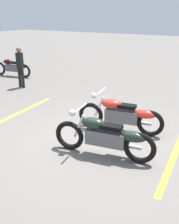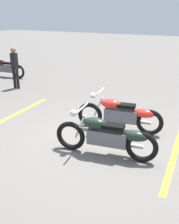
# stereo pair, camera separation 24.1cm
# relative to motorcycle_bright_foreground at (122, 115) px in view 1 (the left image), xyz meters

# --- Properties ---
(ground_plane) EXTENTS (60.00, 60.00, 0.00)m
(ground_plane) POSITION_rel_motorcycle_bright_foreground_xyz_m (0.32, 0.67, -0.46)
(ground_plane) COLOR #66605B
(motorcycle_bright_foreground) EXTENTS (2.22, 0.68, 1.04)m
(motorcycle_bright_foreground) POSITION_rel_motorcycle_bright_foreground_xyz_m (0.00, 0.00, 0.00)
(motorcycle_bright_foreground) COLOR black
(motorcycle_bright_foreground) RESTS_ON ground
(motorcycle_dark_foreground) EXTENTS (2.22, 0.67, 1.04)m
(motorcycle_dark_foreground) POSITION_rel_motorcycle_bright_foreground_xyz_m (-0.19, 1.31, 0.00)
(motorcycle_dark_foreground) COLOR black
(motorcycle_dark_foreground) RESTS_ON ground
(motorcycle_row_far_left) EXTENTS (2.08, 0.37, 0.78)m
(motorcycle_row_far_left) POSITION_rel_motorcycle_bright_foreground_xyz_m (6.90, -3.18, -0.03)
(motorcycle_row_far_left) COLOR black
(motorcycle_row_far_left) RESTS_ON ground
(bystander_near_row) EXTENTS (0.27, 0.21, 1.63)m
(bystander_near_row) POSITION_rel_motorcycle_bright_foreground_xyz_m (5.16, -1.89, 0.45)
(bystander_near_row) COLOR black
(bystander_near_row) RESTS_ON ground
(parking_stripe_near) EXTENTS (0.29, 3.20, 0.01)m
(parking_stripe_near) POSITION_rel_motorcycle_bright_foreground_xyz_m (-1.48, 0.55, -0.46)
(parking_stripe_near) COLOR yellow
(parking_stripe_near) RESTS_ON ground
(parking_stripe_mid) EXTENTS (0.29, 3.20, 0.01)m
(parking_stripe_mid) POSITION_rel_motorcycle_bright_foreground_xyz_m (3.23, 0.38, -0.46)
(parking_stripe_mid) COLOR yellow
(parking_stripe_mid) RESTS_ON ground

